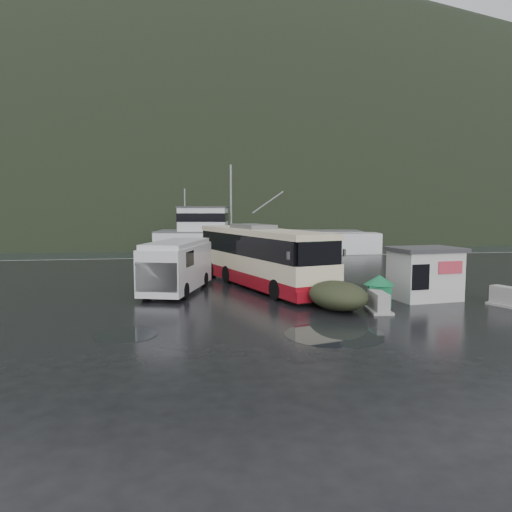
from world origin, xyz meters
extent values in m
plane|color=black|center=(0.00, 0.00, 0.00)|extent=(160.00, 160.00, 0.00)
cube|color=black|center=(0.00, 110.00, 0.00)|extent=(300.00, 180.00, 0.02)
cube|color=#999993|center=(0.00, 20.00, 0.00)|extent=(160.00, 0.60, 1.50)
ellipsoid|color=black|center=(10.00, 250.00, 0.00)|extent=(780.00, 540.00, 570.00)
cylinder|color=black|center=(1.55, -6.62, 0.01)|extent=(3.45, 3.45, 0.01)
cylinder|color=black|center=(-5.50, -5.53, 0.01)|extent=(2.15, 2.15, 0.01)
cylinder|color=black|center=(5.82, 2.75, 0.01)|extent=(2.37, 2.37, 0.01)
camera|label=1|loc=(-3.86, -22.67, 4.37)|focal=35.00mm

